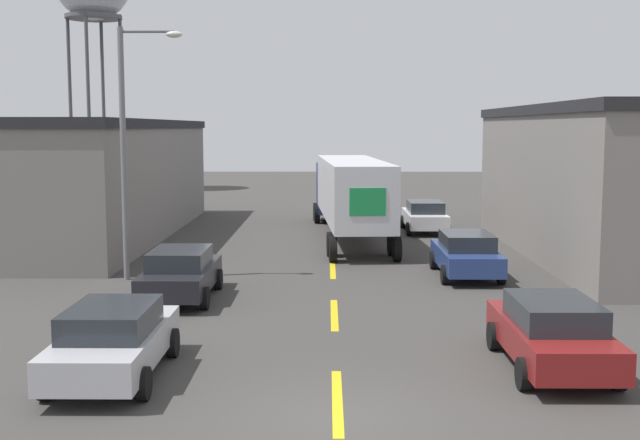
% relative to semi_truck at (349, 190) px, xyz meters
% --- Properties ---
extents(ground_plane, '(160.00, 160.00, 0.00)m').
position_rel_semi_truck_xyz_m(ground_plane, '(-0.83, -23.81, -2.27)').
color(ground_plane, '#3D3A38').
extents(road_centerline, '(0.20, 18.01, 0.01)m').
position_rel_semi_truck_xyz_m(road_centerline, '(-0.83, -15.82, -2.27)').
color(road_centerline, gold).
rests_on(road_centerline, ground_plane).
extents(warehouse_left, '(13.95, 22.00, 5.56)m').
position_rel_semi_truck_xyz_m(warehouse_left, '(-15.51, 0.35, 0.51)').
color(warehouse_left, slate).
rests_on(warehouse_left, ground_plane).
extents(semi_truck, '(3.70, 16.01, 3.74)m').
position_rel_semi_truck_xyz_m(semi_truck, '(0.00, 0.00, 0.00)').
color(semi_truck, navy).
rests_on(semi_truck, ground_plane).
extents(parked_car_left_near, '(2.10, 4.72, 1.55)m').
position_rel_semi_truck_xyz_m(parked_car_left_near, '(-5.50, -21.53, -1.46)').
color(parked_car_left_near, '#B2B2B7').
rests_on(parked_car_left_near, ground_plane).
extents(parked_car_right_far, '(2.10, 4.72, 1.55)m').
position_rel_semi_truck_xyz_m(parked_car_right_far, '(3.84, 1.99, -1.46)').
color(parked_car_right_far, silver).
rests_on(parked_car_right_far, ground_plane).
extents(parked_car_left_far, '(2.10, 4.72, 1.55)m').
position_rel_semi_truck_xyz_m(parked_car_left_far, '(-5.50, -13.83, -1.46)').
color(parked_car_left_far, black).
rests_on(parked_car_left_far, ground_plane).
extents(parked_car_right_mid, '(2.10, 4.72, 1.55)m').
position_rel_semi_truck_xyz_m(parked_car_right_mid, '(3.84, -10.02, -1.46)').
color(parked_car_right_mid, navy).
rests_on(parked_car_right_mid, ground_plane).
extents(parked_car_right_near, '(2.10, 4.72, 1.55)m').
position_rel_semi_truck_xyz_m(parked_car_right_near, '(3.84, -20.84, -1.46)').
color(parked_car_right_near, maroon).
rests_on(parked_car_right_near, ground_plane).
extents(street_lamp, '(2.18, 0.32, 8.54)m').
position_rel_semi_truck_xyz_m(street_lamp, '(-7.71, -10.69, 2.61)').
color(street_lamp, slate).
rests_on(street_lamp, ground_plane).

